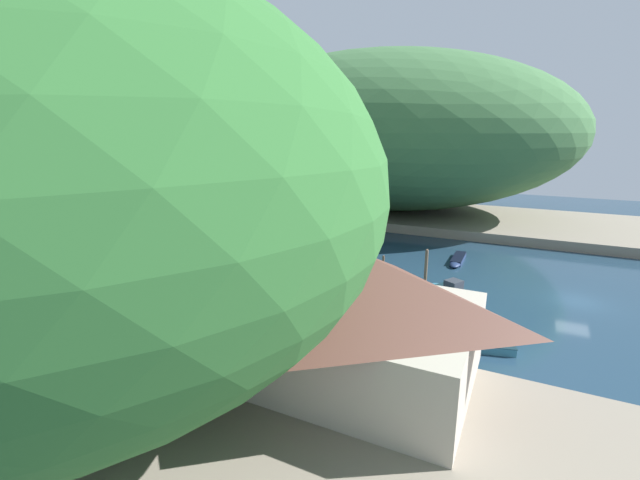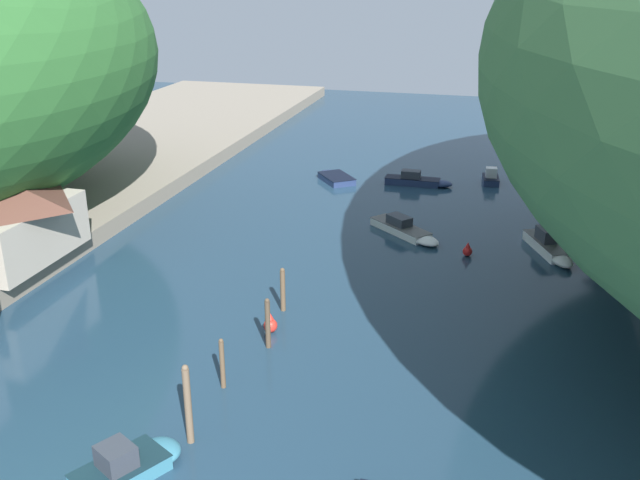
# 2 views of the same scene
# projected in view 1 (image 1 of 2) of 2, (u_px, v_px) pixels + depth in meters

# --- Properties ---
(water_surface) EXTENTS (130.00, 130.00, 0.00)m
(water_surface) POSITION_uv_depth(u_px,v_px,m) (274.00, 256.00, 48.88)
(water_surface) COLOR #1E384C
(water_surface) RESTS_ON ground
(left_bank) EXTENTS (22.00, 120.00, 1.23)m
(left_bank) POSITION_uv_depth(u_px,v_px,m) (13.00, 371.00, 24.52)
(left_bank) COLOR gray
(left_bank) RESTS_ON ground
(right_bank) EXTENTS (22.00, 120.00, 1.23)m
(right_bank) POSITION_uv_depth(u_px,v_px,m) (362.00, 210.00, 72.93)
(right_bank) COLOR gray
(right_bank) RESTS_ON ground
(hillside_right) EXTENTS (43.43, 60.80, 24.72)m
(hillside_right) POSITION_uv_depth(u_px,v_px,m) (377.00, 132.00, 69.76)
(hillside_right) COLOR #3D6B3D
(hillside_right) RESTS_ON right_bank
(waterfront_building) EXTENTS (10.15, 12.99, 6.91)m
(waterfront_building) POSITION_uv_depth(u_px,v_px,m) (355.00, 312.00, 22.35)
(waterfront_building) COLOR #B2A899
(waterfront_building) RESTS_ON left_bank
(boathouse_shed) EXTENTS (7.55, 8.79, 5.30)m
(boathouse_shed) POSITION_uv_depth(u_px,v_px,m) (185.00, 286.00, 28.29)
(boathouse_shed) COLOR #B2A899
(boathouse_shed) RESTS_ON left_bank
(right_bank_cottage) EXTENTS (6.74, 6.74, 4.81)m
(right_bank_cottage) POSITION_uv_depth(u_px,v_px,m) (272.00, 193.00, 70.84)
(right_bank_cottage) COLOR gray
(right_bank_cottage) RESTS_ON right_bank
(boat_red_skiff) EXTENTS (4.36, 4.76, 0.56)m
(boat_red_skiff) POSITION_uv_depth(u_px,v_px,m) (117.00, 245.00, 52.47)
(boat_red_skiff) COLOR navy
(boat_red_skiff) RESTS_ON water_surface
(boat_cabin_cruiser) EXTENTS (5.77, 1.44, 1.25)m
(boat_cabin_cruiser) POSITION_uv_depth(u_px,v_px,m) (161.00, 231.00, 59.03)
(boat_cabin_cruiser) COLOR navy
(boat_cabin_cruiser) RESTS_ON water_surface
(boat_far_upstream) EXTENTS (1.61, 3.24, 1.39)m
(boat_far_upstream) POSITION_uv_depth(u_px,v_px,m) (178.00, 221.00, 65.21)
(boat_far_upstream) COLOR navy
(boat_far_upstream) RESTS_ON water_surface
(boat_navy_launch) EXTENTS (2.50, 4.57, 0.56)m
(boat_navy_launch) POSITION_uv_depth(u_px,v_px,m) (478.00, 345.00, 28.18)
(boat_navy_launch) COLOR teal
(boat_navy_launch) RESTS_ON water_surface
(boat_yellow_tender) EXTENTS (3.38, 5.85, 1.52)m
(boat_yellow_tender) POSITION_uv_depth(u_px,v_px,m) (282.00, 225.00, 62.31)
(boat_yellow_tender) COLOR white
(boat_yellow_tender) RESTS_ON water_surface
(boat_small_dinghy) EXTENTS (3.61, 4.53, 1.50)m
(boat_small_dinghy) POSITION_uv_depth(u_px,v_px,m) (448.00, 290.00, 37.26)
(boat_small_dinghy) COLOR teal
(boat_small_dinghy) RESTS_ON water_surface
(boat_open_rowboat) EXTENTS (5.72, 5.20, 1.20)m
(boat_open_rowboat) POSITION_uv_depth(u_px,v_px,m) (236.00, 240.00, 54.45)
(boat_open_rowboat) COLOR white
(boat_open_rowboat) RESTS_ON water_surface
(boat_mid_channel) EXTENTS (5.59, 1.20, 0.52)m
(boat_mid_channel) POSITION_uv_depth(u_px,v_px,m) (457.00, 260.00, 46.40)
(boat_mid_channel) COLOR navy
(boat_mid_channel) RESTS_ON water_surface
(mooring_post_second) EXTENTS (0.29, 0.29, 3.54)m
(mooring_post_second) POSITION_uv_depth(u_px,v_px,m) (426.00, 268.00, 39.11)
(mooring_post_second) COLOR brown
(mooring_post_second) RESTS_ON water_surface
(mooring_post_middle) EXTENTS (0.22, 0.22, 2.48)m
(mooring_post_middle) POSITION_uv_depth(u_px,v_px,m) (383.00, 268.00, 40.76)
(mooring_post_middle) COLOR brown
(mooring_post_middle) RESTS_ON water_surface
(mooring_post_fourth) EXTENTS (0.26, 0.26, 2.68)m
(mooring_post_fourth) POSITION_uv_depth(u_px,v_px,m) (348.00, 259.00, 43.10)
(mooring_post_fourth) COLOR #4C3D2D
(mooring_post_fourth) RESTS_ON water_surface
(mooring_post_farthest) EXTENTS (0.28, 0.28, 2.54)m
(mooring_post_farthest) POSITION_uv_depth(u_px,v_px,m) (311.00, 256.00, 44.39)
(mooring_post_farthest) COLOR brown
(mooring_post_farthest) RESTS_ON water_surface
(channel_buoy_near) EXTENTS (0.73, 0.73, 1.09)m
(channel_buoy_near) POSITION_uv_depth(u_px,v_px,m) (333.00, 267.00, 43.64)
(channel_buoy_near) COLOR red
(channel_buoy_near) RESTS_ON water_surface
(channel_buoy_far) EXTENTS (0.63, 0.63, 0.95)m
(channel_buoy_far) POSITION_uv_depth(u_px,v_px,m) (273.00, 235.00, 57.13)
(channel_buoy_far) COLOR red
(channel_buoy_far) RESTS_ON water_surface
(person_on_quay) EXTENTS (0.27, 0.41, 1.69)m
(person_on_quay) POSITION_uv_depth(u_px,v_px,m) (293.00, 326.00, 26.50)
(person_on_quay) COLOR #282D3D
(person_on_quay) RESTS_ON left_bank
(person_by_boathouse) EXTENTS (0.25, 0.39, 1.69)m
(person_by_boathouse) POSITION_uv_depth(u_px,v_px,m) (238.00, 307.00, 29.42)
(person_by_boathouse) COLOR #282D3D
(person_by_boathouse) RESTS_ON left_bank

